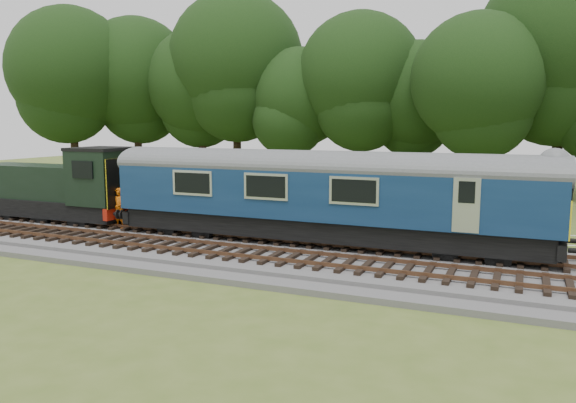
% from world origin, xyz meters
% --- Properties ---
extents(ground, '(120.00, 120.00, 0.00)m').
position_xyz_m(ground, '(0.00, 0.00, 0.00)').
color(ground, '#4D6224').
rests_on(ground, ground).
extents(ballast, '(70.00, 7.00, 0.35)m').
position_xyz_m(ballast, '(0.00, 0.00, 0.17)').
color(ballast, '#4C4C4F').
rests_on(ballast, ground).
extents(track_north, '(67.20, 2.40, 0.21)m').
position_xyz_m(track_north, '(0.00, 1.40, 0.42)').
color(track_north, black).
rests_on(track_north, ballast).
extents(track_south, '(67.20, 2.40, 0.21)m').
position_xyz_m(track_south, '(0.00, -1.60, 0.42)').
color(track_south, black).
rests_on(track_south, ballast).
extents(fence, '(64.00, 0.12, 1.00)m').
position_xyz_m(fence, '(0.00, 4.50, 0.00)').
color(fence, '#6B6054').
rests_on(fence, ground).
extents(tree_line, '(70.00, 8.00, 18.00)m').
position_xyz_m(tree_line, '(0.00, 22.00, 0.00)').
color(tree_line, black).
rests_on(tree_line, ground).
extents(dmu_railcar, '(18.05, 2.86, 3.88)m').
position_xyz_m(dmu_railcar, '(0.75, 1.40, 2.61)').
color(dmu_railcar, black).
rests_on(dmu_railcar, ground).
extents(shunter_loco, '(8.92, 2.60, 3.38)m').
position_xyz_m(shunter_loco, '(-13.17, 1.40, 1.97)').
color(shunter_loco, black).
rests_on(shunter_loco, ground).
extents(worker, '(0.73, 0.50, 1.91)m').
position_xyz_m(worker, '(-8.95, 0.72, 1.31)').
color(worker, orange).
rests_on(worker, ballast).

